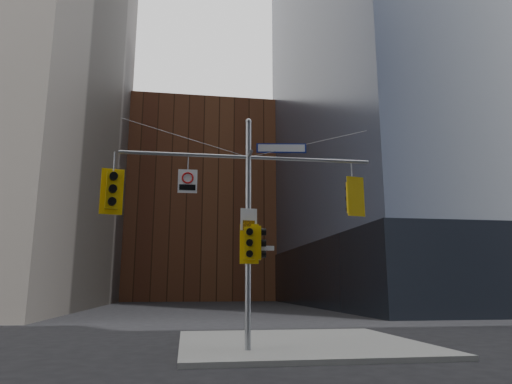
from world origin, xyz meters
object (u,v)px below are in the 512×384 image
object	(u,v)px
traffic_light_east_arm	(353,197)
traffic_light_pole_side	(259,243)
regulatory_sign_arm	(188,180)
signal_assembly	(248,206)
street_sign_blade	(281,148)
traffic_light_west_arm	(112,190)
traffic_light_pole_front	(249,243)

from	to	relation	value
traffic_light_east_arm	traffic_light_pole_side	size ratio (longest dim) A/B	1.25
traffic_light_east_arm	regulatory_sign_arm	xyz separation A→B (m)	(-5.31, -0.02, 0.37)
signal_assembly	street_sign_blade	distance (m)	2.21
street_sign_blade	regulatory_sign_arm	distance (m)	3.19
traffic_light_west_arm	regulatory_sign_arm	size ratio (longest dim) A/B	1.92
traffic_light_pole_side	street_sign_blade	world-z (taller)	street_sign_blade
street_sign_blade	traffic_light_pole_front	bearing A→B (deg)	-158.35
traffic_light_pole_side	street_sign_blade	bearing A→B (deg)	-83.52
signal_assembly	regulatory_sign_arm	world-z (taller)	signal_assembly
traffic_light_west_arm	traffic_light_pole_front	distance (m)	4.41
traffic_light_west_arm	street_sign_blade	world-z (taller)	street_sign_blade
traffic_light_east_arm	traffic_light_west_arm	bearing A→B (deg)	-12.02
traffic_light_east_arm	regulatory_sign_arm	world-z (taller)	regulatory_sign_arm
signal_assembly	traffic_light_pole_side	bearing A→B (deg)	0.39
traffic_light_west_arm	traffic_light_east_arm	world-z (taller)	traffic_light_west_arm
traffic_light_east_arm	street_sign_blade	bearing A→B (deg)	-11.97
traffic_light_west_arm	regulatory_sign_arm	xyz separation A→B (m)	(2.22, -0.03, 0.37)
traffic_light_pole_front	street_sign_blade	bearing A→B (deg)	20.02
traffic_light_east_arm	traffic_light_pole_side	bearing A→B (deg)	-11.95
traffic_light_pole_front	street_sign_blade	xyz separation A→B (m)	(1.07, 0.27, 3.11)
regulatory_sign_arm	street_sign_blade	bearing A→B (deg)	0.28
traffic_light_pole_side	street_sign_blade	distance (m)	3.16
signal_assembly	traffic_light_west_arm	size ratio (longest dim) A/B	5.66
traffic_light_pole_side	street_sign_blade	xyz separation A→B (m)	(0.75, 0.00, 3.07)
traffic_light_pole_front	traffic_light_pole_side	bearing A→B (deg)	45.76
traffic_light_west_arm	street_sign_blade	distance (m)	5.41
signal_assembly	street_sign_blade	world-z (taller)	signal_assembly
signal_assembly	traffic_light_east_arm	xyz separation A→B (m)	(3.42, 0.00, 0.38)
traffic_light_pole_side	traffic_light_east_arm	bearing A→B (deg)	-83.59
traffic_light_pole_front	regulatory_sign_arm	bearing A→B (deg)	178.44
traffic_light_pole_side	traffic_light_west_arm	bearing A→B (deg)	96.29
traffic_light_pole_side	traffic_light_pole_front	xyz separation A→B (m)	(-0.32, -0.27, -0.04)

